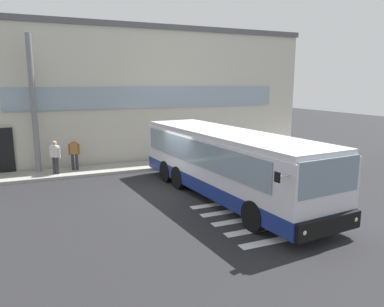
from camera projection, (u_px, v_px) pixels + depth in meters
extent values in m
cube|color=#232326|center=(174.00, 190.00, 15.71)|extent=(80.00, 90.00, 0.02)
cube|color=silver|center=(303.00, 235.00, 11.05)|extent=(4.40, 0.36, 0.01)
cube|color=silver|center=(285.00, 225.00, 11.87)|extent=(4.40, 0.36, 0.01)
cube|color=silver|center=(269.00, 216.00, 12.68)|extent=(4.40, 0.36, 0.01)
cube|color=silver|center=(255.00, 208.00, 13.49)|extent=(4.40, 0.36, 0.01)
cube|color=silver|center=(242.00, 201.00, 14.31)|extent=(4.40, 0.36, 0.01)
cube|color=beige|center=(116.00, 95.00, 25.84)|extent=(21.79, 12.00, 7.58)
cube|color=#56565B|center=(114.00, 38.00, 25.09)|extent=(21.99, 12.20, 0.30)
cube|color=#8C9EAD|center=(154.00, 97.00, 20.76)|extent=(15.79, 0.10, 1.20)
cube|color=#9E9B93|center=(144.00, 166.00, 20.04)|extent=(25.79, 2.00, 0.15)
cylinder|color=slate|center=(34.00, 104.00, 17.84)|extent=(0.28, 0.28, 6.82)
cube|color=silver|center=(226.00, 163.00, 14.56)|extent=(3.50, 10.53, 2.15)
cube|color=navy|center=(226.00, 182.00, 14.71)|extent=(3.54, 10.57, 0.55)
cube|color=silver|center=(227.00, 134.00, 14.34)|extent=(3.38, 10.32, 0.20)
cube|color=gray|center=(329.00, 177.00, 10.02)|extent=(2.35, 0.34, 1.05)
cube|color=gray|center=(248.00, 147.00, 15.33)|extent=(0.89, 9.10, 0.95)
cube|color=gray|center=(195.00, 152.00, 14.12)|extent=(0.89, 9.10, 0.95)
cube|color=black|center=(330.00, 164.00, 9.95)|extent=(2.15, 0.30, 0.28)
cube|color=black|center=(329.00, 226.00, 10.18)|extent=(2.46, 0.43, 0.52)
sphere|color=beige|center=(354.00, 219.00, 10.61)|extent=(0.18, 0.18, 0.18)
sphere|color=beige|center=(303.00, 232.00, 9.66)|extent=(0.18, 0.18, 0.18)
cylinder|color=#B7B7BF|center=(283.00, 176.00, 9.47)|extent=(0.40, 0.09, 0.05)
cube|color=black|center=(277.00, 177.00, 9.38)|extent=(0.06, 0.20, 0.28)
cylinder|color=black|center=(309.00, 204.00, 12.37)|extent=(0.39, 1.02, 1.00)
cylinder|color=black|center=(254.00, 216.00, 11.28)|extent=(0.39, 1.02, 1.00)
cylinder|color=black|center=(224.00, 171.00, 16.98)|extent=(0.39, 1.02, 1.00)
cylinder|color=black|center=(179.00, 177.00, 15.89)|extent=(0.39, 1.02, 1.00)
cylinder|color=black|center=(209.00, 166.00, 18.11)|extent=(0.39, 1.02, 1.00)
cylinder|color=black|center=(167.00, 171.00, 17.02)|extent=(0.39, 1.02, 1.00)
cylinder|color=#2D2D33|center=(58.00, 166.00, 17.87)|extent=(0.15, 0.15, 0.85)
cylinder|color=#2D2D33|center=(54.00, 165.00, 17.92)|extent=(0.15, 0.15, 0.85)
cube|color=silver|center=(55.00, 151.00, 17.76)|extent=(0.44, 0.40, 0.58)
sphere|color=tan|center=(54.00, 143.00, 17.68)|extent=(0.23, 0.23, 0.23)
cylinder|color=silver|center=(59.00, 153.00, 17.71)|extent=(0.09, 0.09, 0.55)
cylinder|color=silver|center=(51.00, 152.00, 17.83)|extent=(0.09, 0.09, 0.55)
cube|color=navy|center=(57.00, 151.00, 17.92)|extent=(0.35, 0.32, 0.44)
cylinder|color=#2D2D33|center=(77.00, 162.00, 18.72)|extent=(0.15, 0.15, 0.85)
cylinder|color=#2D2D33|center=(73.00, 162.00, 18.69)|extent=(0.15, 0.15, 0.85)
cube|color=#996633|center=(74.00, 148.00, 18.57)|extent=(0.42, 0.30, 0.58)
sphere|color=tan|center=(73.00, 140.00, 18.49)|extent=(0.23, 0.23, 0.23)
cylinder|color=#996633|center=(79.00, 149.00, 18.62)|extent=(0.09, 0.09, 0.55)
cylinder|color=#996633|center=(69.00, 149.00, 18.54)|extent=(0.09, 0.09, 0.55)
cylinder|color=yellow|center=(217.00, 158.00, 20.37)|extent=(0.18, 0.18, 0.90)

